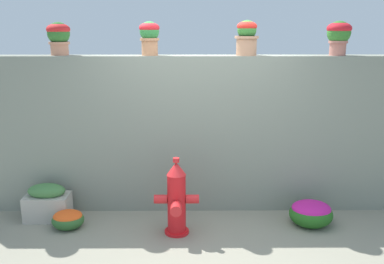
{
  "coord_description": "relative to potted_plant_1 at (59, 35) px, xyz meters",
  "views": [
    {
      "loc": [
        -0.11,
        -4.36,
        2.39
      ],
      "look_at": [
        -0.08,
        0.82,
        1.09
      ],
      "focal_mm": 39.77,
      "sensor_mm": 36.0,
      "label": 1
    }
  ],
  "objects": [
    {
      "name": "ground_plane",
      "position": [
        1.74,
        -1.06,
        -2.27
      ],
      "size": [
        24.0,
        24.0,
        0.0
      ],
      "primitive_type": "plane",
      "color": "gray"
    },
    {
      "name": "potted_plant_4",
      "position": [
        3.46,
        -0.08,
        0.02
      ],
      "size": [
        0.3,
        0.3,
        0.42
      ],
      "color": "#AF6A5D",
      "rests_on": "stone_wall"
    },
    {
      "name": "flower_bush_left",
      "position": [
        3.11,
        -0.62,
        -2.11
      ],
      "size": [
        0.53,
        0.48,
        0.32
      ],
      "color": "#235D1C",
      "rests_on": "ground"
    },
    {
      "name": "stone_wall",
      "position": [
        1.74,
        -0.04,
        -1.26
      ],
      "size": [
        6.42,
        0.32,
        2.03
      ],
      "primitive_type": "cube",
      "color": "gray",
      "rests_on": "ground"
    },
    {
      "name": "potted_plant_1",
      "position": [
        0.0,
        0.0,
        0.0
      ],
      "size": [
        0.29,
        0.29,
        0.41
      ],
      "color": "tan",
      "rests_on": "stone_wall"
    },
    {
      "name": "flower_bush_right",
      "position": [
        0.15,
        -0.68,
        -2.15
      ],
      "size": [
        0.39,
        0.35,
        0.23
      ],
      "color": "#2D5D2B",
      "rests_on": "ground"
    },
    {
      "name": "planter_box",
      "position": [
        -0.17,
        -0.43,
        -2.05
      ],
      "size": [
        0.55,
        0.33,
        0.47
      ],
      "color": "#A9A398",
      "rests_on": "ground"
    },
    {
      "name": "fire_hydrant",
      "position": [
        1.47,
        -0.82,
        -1.85
      ],
      "size": [
        0.52,
        0.42,
        0.93
      ],
      "color": "red",
      "rests_on": "ground"
    },
    {
      "name": "potted_plant_3",
      "position": [
        2.33,
        -0.07,
        -0.0
      ],
      "size": [
        0.3,
        0.3,
        0.43
      ],
      "color": "tan",
      "rests_on": "stone_wall"
    },
    {
      "name": "potted_plant_2",
      "position": [
        1.13,
        -0.06,
        0.01
      ],
      "size": [
        0.25,
        0.25,
        0.41
      ],
      "color": "#B87A54",
      "rests_on": "stone_wall"
    }
  ]
}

